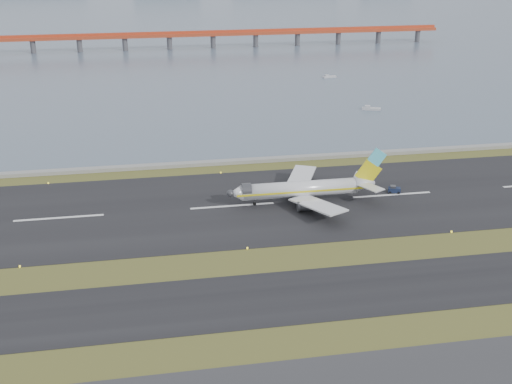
% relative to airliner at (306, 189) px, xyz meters
% --- Properties ---
extents(ground, '(1000.00, 1000.00, 0.00)m').
position_rel_airliner_xyz_m(ground, '(-17.81, -29.54, -3.46)').
color(ground, '#384418').
rests_on(ground, ground).
extents(taxiway_strip, '(1000.00, 18.00, 0.10)m').
position_rel_airliner_xyz_m(taxiway_strip, '(-17.81, -41.54, -3.41)').
color(taxiway_strip, black).
rests_on(taxiway_strip, ground).
extents(runway_strip, '(1000.00, 45.00, 0.10)m').
position_rel_airliner_xyz_m(runway_strip, '(-17.81, 0.46, -3.41)').
color(runway_strip, black).
rests_on(runway_strip, ground).
extents(seawall, '(1000.00, 2.50, 1.00)m').
position_rel_airliner_xyz_m(seawall, '(-17.81, 30.46, -2.96)').
color(seawall, gray).
rests_on(seawall, ground).
extents(bay_water, '(1400.00, 800.00, 1.30)m').
position_rel_airliner_xyz_m(bay_water, '(-17.81, 430.46, -3.46)').
color(bay_water, '#4C596D').
rests_on(bay_water, ground).
extents(red_pier, '(260.00, 5.00, 10.20)m').
position_rel_airliner_xyz_m(red_pier, '(2.19, 220.46, 3.82)').
color(red_pier, '#B73E1F').
rests_on(red_pier, ground).
extents(airliner, '(38.52, 32.89, 12.80)m').
position_rel_airliner_xyz_m(airliner, '(0.00, 0.00, 0.00)').
color(airliner, silver).
rests_on(airliner, ground).
extents(pushback_tug, '(3.36, 2.52, 1.91)m').
position_rel_airliner_xyz_m(pushback_tug, '(23.22, 1.78, -2.53)').
color(pushback_tug, '#141D38').
rests_on(pushback_tug, ground).
extents(workboat_near, '(7.06, 4.41, 1.64)m').
position_rel_airliner_xyz_m(workboat_near, '(44.20, 79.00, -2.94)').
color(workboat_near, '#B4B5B9').
rests_on(workboat_near, ground).
extents(workboat_far, '(6.28, 2.91, 1.47)m').
position_rel_airliner_xyz_m(workboat_far, '(44.34, 134.69, -2.99)').
color(workboat_far, '#B4B5B9').
rests_on(workboat_far, ground).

